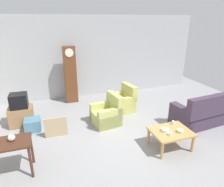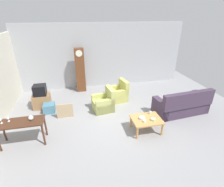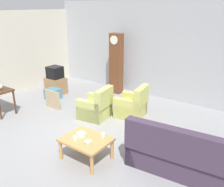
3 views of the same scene
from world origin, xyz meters
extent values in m
plane|color=gray|center=(0.00, 0.00, 0.00)|extent=(10.40, 10.40, 0.00)
cube|color=#ADAFB5|center=(0.00, 3.60, 1.60)|extent=(8.40, 0.16, 3.20)
cube|color=#423347|center=(2.42, 0.06, 0.22)|extent=(2.17, 1.03, 0.44)
cube|color=#423347|center=(2.45, -0.29, 0.74)|extent=(2.11, 0.39, 0.60)
cube|color=#423347|center=(3.35, 0.15, 0.34)|extent=(0.32, 0.86, 0.68)
cube|color=#423347|center=(1.50, -0.02, 0.34)|extent=(0.32, 0.86, 0.68)
cube|color=#C6B284|center=(2.89, 0.16, 0.62)|extent=(0.38, 0.21, 0.36)
cube|color=#9E8966|center=(1.94, 0.07, 0.62)|extent=(0.37, 0.14, 0.36)
cube|color=#B7BC66|center=(-0.52, 0.92, 0.20)|extent=(0.86, 0.86, 0.40)
cube|color=#B7BC66|center=(-0.20, 0.97, 0.66)|extent=(0.29, 0.78, 0.52)
cube|color=#B7BC66|center=(-0.56, 1.22, 0.30)|extent=(0.78, 0.27, 0.60)
cube|color=#B7BC66|center=(-0.48, 0.63, 0.30)|extent=(0.78, 0.27, 0.60)
cube|color=#BFBE61|center=(0.25, 1.63, 0.20)|extent=(0.88, 0.88, 0.40)
cube|color=#BFBE61|center=(0.56, 1.68, 0.66)|extent=(0.31, 0.78, 0.52)
cube|color=#BFBE61|center=(0.20, 1.92, 0.30)|extent=(0.78, 0.29, 0.60)
cube|color=#BFBE61|center=(0.30, 1.33, 0.30)|extent=(0.78, 0.29, 0.60)
cube|color=tan|center=(0.65, -0.74, 0.45)|extent=(0.96, 0.76, 0.05)
cylinder|color=tan|center=(0.23, -1.07, 0.21)|extent=(0.07, 0.07, 0.43)
cylinder|color=tan|center=(1.07, -1.07, 0.21)|extent=(0.07, 0.07, 0.43)
cylinder|color=tan|center=(0.23, -0.42, 0.21)|extent=(0.07, 0.07, 0.43)
cylinder|color=tan|center=(1.07, -0.42, 0.21)|extent=(0.07, 0.07, 0.43)
cube|color=#472819|center=(-3.18, -0.50, 0.74)|extent=(1.30, 0.56, 0.04)
cylinder|color=#472819|center=(-2.58, -0.73, 0.36)|extent=(0.06, 0.06, 0.72)
cylinder|color=#472819|center=(-3.79, -0.26, 0.36)|extent=(0.06, 0.06, 0.72)
cylinder|color=#472819|center=(-2.58, -0.26, 0.36)|extent=(0.06, 0.06, 0.72)
cube|color=brown|center=(-1.26, 3.04, 1.07)|extent=(0.44, 0.28, 2.14)
cylinder|color=silver|center=(-1.26, 2.89, 1.92)|extent=(0.30, 0.02, 0.30)
cube|color=#997047|center=(-2.96, 1.67, 0.29)|extent=(0.68, 0.52, 0.58)
cube|color=black|center=(-2.96, 1.67, 0.79)|extent=(0.48, 0.44, 0.42)
cube|color=tan|center=(-2.01, 0.68, 0.28)|extent=(0.60, 0.05, 0.56)
cube|color=teal|center=(-2.64, 1.23, 0.18)|extent=(0.44, 0.44, 0.35)
sphere|color=silver|center=(-2.89, -0.46, 0.83)|extent=(0.14, 0.14, 0.14)
cylinder|color=white|center=(0.51, -0.92, 0.52)|extent=(0.09, 0.09, 0.08)
cylinder|color=silver|center=(0.89, -0.49, 0.52)|extent=(0.08, 0.08, 0.09)
cylinder|color=white|center=(0.49, -0.72, 0.51)|extent=(0.19, 0.19, 0.07)
cylinder|color=#B2C69E|center=(0.82, -0.87, 0.51)|extent=(0.16, 0.16, 0.06)
cylinder|color=silver|center=(-3.67, -0.47, 0.77)|extent=(0.06, 0.06, 0.02)
cylinder|color=silver|center=(-3.67, -0.47, 0.83)|extent=(0.01, 0.01, 0.10)
cone|color=silver|center=(-3.67, -0.47, 0.93)|extent=(0.07, 0.07, 0.10)
cylinder|color=silver|center=(-3.51, -0.41, 0.77)|extent=(0.07, 0.07, 0.02)
cylinder|color=silver|center=(-3.51, -0.41, 0.82)|extent=(0.01, 0.01, 0.08)
cone|color=silver|center=(-3.51, -0.41, 0.90)|extent=(0.08, 0.08, 0.08)
camera|label=1|loc=(-2.06, -4.31, 3.04)|focal=31.95mm
camera|label=2|loc=(-1.48, -5.13, 3.64)|focal=27.68mm
camera|label=3|loc=(3.70, -4.03, 3.07)|focal=39.76mm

